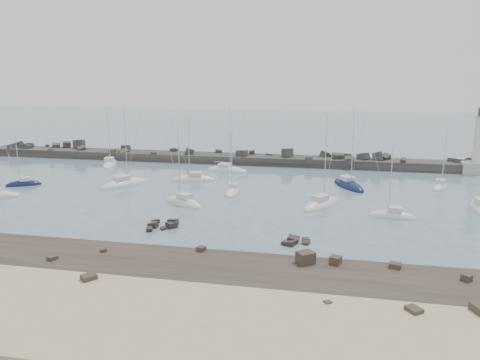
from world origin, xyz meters
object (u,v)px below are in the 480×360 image
sailboat_12 (440,187)px  sailboat_13 (193,180)px  sailboat_1 (110,165)px  sailboat_4 (227,170)px  sailboat_8 (348,186)px  sailboat_5 (183,203)px  sailboat_7 (321,204)px  sailboat_9 (392,216)px  sailboat_3 (124,184)px  lighthouse (478,157)px  sailboat_10 (480,208)px  sailboat_2 (24,185)px  sailboat_6 (232,192)px

sailboat_12 → sailboat_13: size_ratio=0.85×
sailboat_1 → sailboat_4: 26.77m
sailboat_8 → sailboat_5: bearing=-146.2°
sailboat_5 → sailboat_13: bearing=101.7°
sailboat_7 → sailboat_9: bearing=-22.4°
sailboat_3 → sailboat_9: 46.64m
lighthouse → sailboat_10: size_ratio=1.11×
sailboat_2 → sailboat_7: sailboat_7 is taller
sailboat_8 → sailboat_6: bearing=-156.4°
sailboat_3 → sailboat_10: sailboat_3 is taller
lighthouse → sailboat_6: lighthouse is taller
sailboat_1 → sailboat_6: size_ratio=1.21×
sailboat_1 → sailboat_3: sailboat_3 is taller
sailboat_2 → sailboat_6: 38.23m
sailboat_2 → sailboat_9: bearing=-6.0°
sailboat_2 → sailboat_9: size_ratio=0.95×
sailboat_4 → sailboat_6: bearing=-73.8°
sailboat_2 → sailboat_9: 63.52m
sailboat_3 → sailboat_6: size_ratio=1.29×
sailboat_7 → sailboat_9: 10.83m
sailboat_7 → sailboat_2: bearing=177.3°
sailboat_9 → sailboat_13: bearing=154.1°
sailboat_1 → sailboat_3: (11.41, -17.06, -0.00)m
sailboat_3 → sailboat_5: size_ratio=1.19×
sailboat_9 → sailboat_3: bearing=167.0°
sailboat_5 → sailboat_12: 45.61m
sailboat_6 → sailboat_7: sailboat_7 is taller
sailboat_3 → sailboat_9: size_ratio=1.44×
sailboat_8 → sailboat_10: (18.87, -10.81, 0.01)m
sailboat_5 → sailboat_9: bearing=-1.0°
sailboat_2 → sailboat_12: sailboat_12 is taller
sailboat_9 → sailboat_12: sailboat_12 is taller
lighthouse → sailboat_13: bearing=-160.4°
sailboat_5 → sailboat_2: bearing=169.2°
sailboat_1 → sailboat_8: sailboat_8 is taller
sailboat_8 → sailboat_13: (-28.65, -0.78, -0.01)m
sailboat_9 → sailboat_8: bearing=107.9°
sailboat_2 → sailboat_7: (53.16, -2.54, -0.00)m
sailboat_5 → sailboat_8: 30.45m
sailboat_5 → sailboat_13: 16.49m
sailboat_1 → sailboat_13: sailboat_1 is taller
sailboat_10 → sailboat_12: size_ratio=1.17×
sailboat_3 → sailboat_7: 36.00m
sailboat_7 → sailboat_13: bearing=152.7°
sailboat_3 → lighthouse: bearing=21.3°
sailboat_2 → sailboat_10: bearing=-0.0°
sailboat_3 → sailboat_10: bearing=-3.7°
sailboat_4 → sailboat_12: 40.93m
sailboat_1 → sailboat_5: (25.89, -27.01, 0.01)m
sailboat_10 → sailboat_12: sailboat_10 is taller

